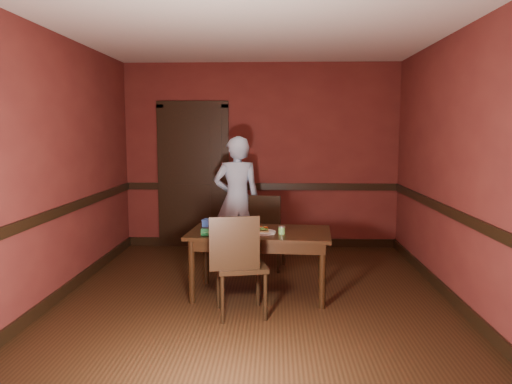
# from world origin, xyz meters

# --- Properties ---
(floor) EXTENTS (4.00, 4.50, 0.01)m
(floor) POSITION_xyz_m (0.00, 0.00, 0.00)
(floor) COLOR black
(floor) RESTS_ON ground
(ceiling) EXTENTS (4.00, 4.50, 0.01)m
(ceiling) POSITION_xyz_m (0.00, 0.00, 2.70)
(ceiling) COLOR silver
(ceiling) RESTS_ON ground
(wall_back) EXTENTS (4.00, 0.02, 2.70)m
(wall_back) POSITION_xyz_m (0.00, 2.25, 1.35)
(wall_back) COLOR maroon
(wall_back) RESTS_ON ground
(wall_front) EXTENTS (4.00, 0.02, 2.70)m
(wall_front) POSITION_xyz_m (0.00, -2.25, 1.35)
(wall_front) COLOR maroon
(wall_front) RESTS_ON ground
(wall_left) EXTENTS (0.02, 4.50, 2.70)m
(wall_left) POSITION_xyz_m (-2.00, 0.00, 1.35)
(wall_left) COLOR maroon
(wall_left) RESTS_ON ground
(wall_right) EXTENTS (0.02, 4.50, 2.70)m
(wall_right) POSITION_xyz_m (2.00, 0.00, 1.35)
(wall_right) COLOR maroon
(wall_right) RESTS_ON ground
(dado_back) EXTENTS (4.00, 0.03, 0.10)m
(dado_back) POSITION_xyz_m (0.00, 2.23, 0.90)
(dado_back) COLOR black
(dado_back) RESTS_ON ground
(dado_left) EXTENTS (0.03, 4.50, 0.10)m
(dado_left) POSITION_xyz_m (-1.99, 0.00, 0.90)
(dado_left) COLOR black
(dado_left) RESTS_ON ground
(dado_right) EXTENTS (0.03, 4.50, 0.10)m
(dado_right) POSITION_xyz_m (1.99, 0.00, 0.90)
(dado_right) COLOR black
(dado_right) RESTS_ON ground
(baseboard_back) EXTENTS (4.00, 0.03, 0.12)m
(baseboard_back) POSITION_xyz_m (0.00, 2.23, 0.06)
(baseboard_back) COLOR black
(baseboard_back) RESTS_ON ground
(baseboard_left) EXTENTS (0.03, 4.50, 0.12)m
(baseboard_left) POSITION_xyz_m (-1.99, 0.00, 0.06)
(baseboard_left) COLOR black
(baseboard_left) RESTS_ON ground
(baseboard_right) EXTENTS (0.03, 4.50, 0.12)m
(baseboard_right) POSITION_xyz_m (1.99, 0.00, 0.06)
(baseboard_right) COLOR black
(baseboard_right) RESTS_ON ground
(door) EXTENTS (1.05, 0.07, 2.20)m
(door) POSITION_xyz_m (-1.00, 2.22, 1.09)
(door) COLOR black
(door) RESTS_ON ground
(dining_table) EXTENTS (1.51, 0.93, 0.68)m
(dining_table) POSITION_xyz_m (0.05, 0.01, 0.34)
(dining_table) COLOR black
(dining_table) RESTS_ON floor
(chair_far) EXTENTS (0.49, 0.49, 0.90)m
(chair_far) POSITION_xyz_m (0.11, 1.04, 0.45)
(chair_far) COLOR black
(chair_far) RESTS_ON floor
(chair_near) EXTENTS (0.54, 0.54, 0.97)m
(chair_near) POSITION_xyz_m (-0.11, -0.56, 0.48)
(chair_near) COLOR black
(chair_near) RESTS_ON floor
(person) EXTENTS (0.66, 0.50, 1.65)m
(person) POSITION_xyz_m (-0.29, 1.32, 0.82)
(person) COLOR #ADC4DF
(person) RESTS_ON floor
(sandwich_plate) EXTENTS (0.27, 0.27, 0.07)m
(sandwich_plate) POSITION_xyz_m (0.09, -0.09, 0.70)
(sandwich_plate) COLOR silver
(sandwich_plate) RESTS_ON dining_table
(sauce_jar) EXTENTS (0.07, 0.07, 0.08)m
(sauce_jar) POSITION_xyz_m (0.28, -0.13, 0.72)
(sauce_jar) COLOR #518A3E
(sauce_jar) RESTS_ON dining_table
(cheese_saucer) EXTENTS (0.15, 0.15, 0.05)m
(cheese_saucer) POSITION_xyz_m (-0.33, 0.01, 0.70)
(cheese_saucer) COLOR silver
(cheese_saucer) RESTS_ON dining_table
(food_tub) EXTENTS (0.21, 0.17, 0.08)m
(food_tub) POSITION_xyz_m (-0.49, 0.25, 0.72)
(food_tub) COLOR blue
(food_tub) RESTS_ON dining_table
(wrapped_veg) EXTENTS (0.27, 0.09, 0.08)m
(wrapped_veg) POSITION_xyz_m (-0.39, -0.25, 0.72)
(wrapped_veg) COLOR #0F3C1B
(wrapped_veg) RESTS_ON dining_table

